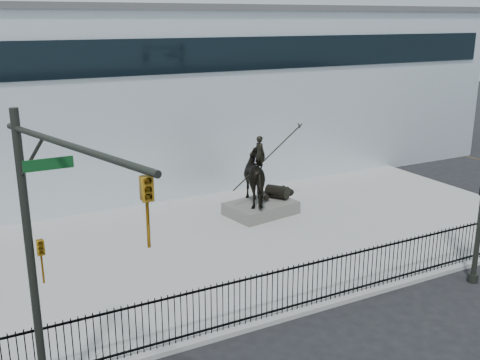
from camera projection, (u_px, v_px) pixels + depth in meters
name	position (u px, v px, depth m)	size (l,w,h in m)	color
ground	(306.00, 338.00, 15.81)	(120.00, 120.00, 0.00)	black
plaza	(203.00, 249.00, 21.72)	(30.00, 12.00, 0.15)	#989895
building	(105.00, 95.00, 31.49)	(44.00, 14.00, 9.00)	white
picket_fence	(283.00, 290.00, 16.62)	(22.10, 0.10, 1.50)	black
statue_plinth	(261.00, 208.00, 25.24)	(2.96, 2.03, 0.55)	#5A5852
equestrian_statue	(262.00, 177.00, 24.88)	(3.75, 2.63, 3.22)	black
traffic_signal_left	(49.00, 262.00, 11.10)	(1.52, 4.84, 7.00)	black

